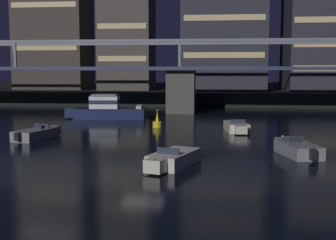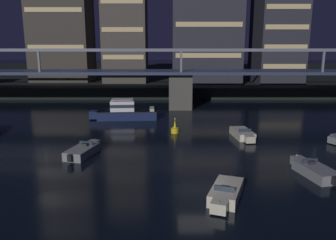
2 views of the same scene
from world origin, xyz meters
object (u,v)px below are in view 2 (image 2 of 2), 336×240
speedboat_mid_right (82,151)px  channel_buoy (174,129)px  speedboat_mid_center (313,170)px  tower_east_tall (276,37)px  river_bridge (179,80)px  tower_central (206,10)px  tower_west_tall (124,16)px  speedboat_near_right (242,134)px  cabin_cruiser_near_left (124,112)px  speedboat_mid_left (225,193)px

speedboat_mid_right → channel_buoy: size_ratio=2.95×
speedboat_mid_center → tower_east_tall: bearing=76.9°
river_bridge → tower_central: 21.64m
tower_central → speedboat_mid_center: 48.97m
tower_west_tall → tower_central: (16.71, -2.82, 1.06)m
speedboat_near_right → channel_buoy: bearing=164.6°
tower_east_tall → speedboat_mid_center: 49.83m
river_bridge → speedboat_mid_right: size_ratio=17.45×
cabin_cruiser_near_left → tower_west_tall: bearing=96.1°
speedboat_mid_right → speedboat_mid_center: bearing=-14.6°
tower_east_tall → river_bridge: bearing=-138.5°
tower_east_tall → speedboat_mid_right: 53.23m
river_bridge → channel_buoy: bearing=-94.1°
speedboat_mid_left → speedboat_mid_right: (-11.75, 9.26, 0.00)m
tower_central → tower_east_tall: tower_central is taller
cabin_cruiser_near_left → speedboat_mid_right: 15.85m
river_bridge → speedboat_mid_left: 33.66m
tower_west_tall → speedboat_near_right: size_ratio=5.21×
speedboat_mid_left → channel_buoy: (-3.06, 17.39, 0.06)m
cabin_cruiser_near_left → river_bridge: bearing=46.7°
tower_east_tall → speedboat_mid_left: bearing=-109.9°
tower_west_tall → tower_east_tall: size_ratio=1.43×
tower_central → channel_buoy: bearing=-102.0°
speedboat_mid_left → channel_buoy: bearing=100.0°
river_bridge → tower_west_tall: bearing=119.0°
river_bridge → tower_west_tall: tower_west_tall is taller
speedboat_mid_right → tower_east_tall: bearing=54.3°
speedboat_near_right → river_bridge: bearing=109.3°
cabin_cruiser_near_left → speedboat_mid_center: (17.46, -20.77, -0.64)m
tower_east_tall → speedboat_mid_right: bearing=-125.7°
tower_west_tall → cabin_cruiser_near_left: 31.79m
river_bridge → speedboat_mid_center: bearing=-71.8°
tower_east_tall → channel_buoy: tower_east_tall is taller
river_bridge → channel_buoy: river_bridge is taller
tower_west_tall → speedboat_mid_left: bearing=-76.4°
speedboat_mid_center → speedboat_mid_right: bearing=165.4°
speedboat_mid_center → channel_buoy: (-10.72, 13.19, 0.06)m
tower_east_tall → speedboat_near_right: bearing=-111.5°
tower_central → speedboat_mid_center: tower_central is taller
cabin_cruiser_near_left → tower_east_tall: bearing=43.0°
tower_central → tower_east_tall: 15.68m
cabin_cruiser_near_left → speedboat_mid_center: size_ratio=1.77×
speedboat_mid_right → channel_buoy: channel_buoy is taller
speedboat_mid_center → channel_buoy: size_ratio=2.96×
river_bridge → speedboat_mid_left: bearing=-86.7°
channel_buoy → river_bridge: bearing=85.9°
river_bridge → speedboat_mid_center: river_bridge is taller
tower_central → cabin_cruiser_near_left: size_ratio=3.18×
tower_central → tower_east_tall: size_ratio=1.55×
tower_west_tall → speedboat_mid_center: bearing=-67.3°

